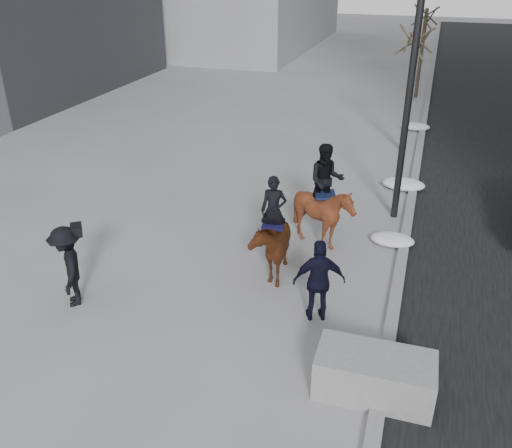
% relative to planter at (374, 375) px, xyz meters
% --- Properties ---
extents(ground, '(120.00, 120.00, 0.00)m').
position_rel_planter_xyz_m(ground, '(-2.87, 1.35, -0.38)').
color(ground, gray).
rests_on(ground, ground).
extents(curb, '(0.25, 90.00, 0.12)m').
position_rel_planter_xyz_m(curb, '(0.13, 11.35, -0.32)').
color(curb, gray).
rests_on(curb, ground).
extents(planter, '(1.92, 0.97, 0.76)m').
position_rel_planter_xyz_m(planter, '(0.00, 0.00, 0.00)').
color(planter, gray).
rests_on(planter, ground).
extents(tree_near, '(1.20, 1.20, 4.72)m').
position_rel_planter_xyz_m(tree_near, '(-0.47, 12.75, 1.98)').
color(tree_near, '#32281E').
rests_on(tree_near, ground).
extents(tree_far, '(1.20, 1.20, 4.67)m').
position_rel_planter_xyz_m(tree_far, '(-0.47, 21.44, 1.95)').
color(tree_far, '#3A2F22').
rests_on(tree_far, ground).
extents(mounted_left, '(1.09, 1.89, 2.30)m').
position_rel_planter_xyz_m(mounted_left, '(-2.69, 3.14, 0.47)').
color(mounted_left, '#531E10').
rests_on(mounted_left, ground).
extents(mounted_right, '(1.76, 1.87, 2.61)m').
position_rel_planter_xyz_m(mounted_right, '(-1.85, 4.75, 0.67)').
color(mounted_right, '#4E1F0F').
rests_on(mounted_right, ground).
extents(feeder, '(1.11, 1.02, 1.75)m').
position_rel_planter_xyz_m(feeder, '(-1.32, 1.76, 0.50)').
color(feeder, black).
rests_on(feeder, ground).
extents(camera_crew, '(1.19, 1.30, 1.75)m').
position_rel_planter_xyz_m(camera_crew, '(-6.29, 0.72, 0.50)').
color(camera_crew, black).
rests_on(camera_crew, ground).
extents(lamppost, '(0.25, 1.09, 9.09)m').
position_rel_planter_xyz_m(lamppost, '(-0.27, 6.96, 4.61)').
color(lamppost, black).
rests_on(lamppost, ground).
extents(snow_piles, '(1.40, 16.04, 0.35)m').
position_rel_planter_xyz_m(snow_piles, '(-0.17, 6.73, -0.22)').
color(snow_piles, white).
rests_on(snow_piles, ground).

